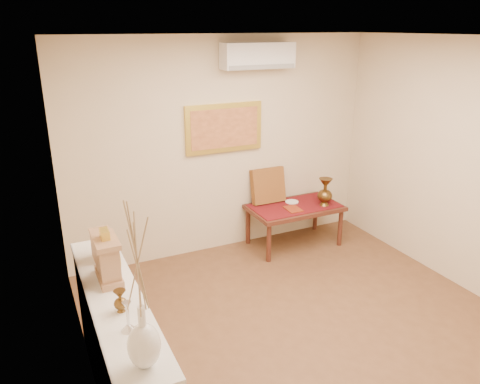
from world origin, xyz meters
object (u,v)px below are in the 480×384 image
mantel_clock (107,258)px  wooden_chest (102,245)px  white_vase (139,290)px  display_ledge (120,352)px  brass_urn_tall (325,189)px  low_table (295,211)px

mantel_clock → wooden_chest: mantel_clock is taller
white_vase → display_ledge: (-0.02, 0.81, -0.98)m
brass_urn_tall → low_table: bearing=157.2°
white_vase → wooden_chest: size_ratio=4.03×
mantel_clock → wooden_chest: 0.37m
brass_urn_tall → display_ledge: brass_urn_tall is taller
display_ledge → wooden_chest: bearing=87.0°
white_vase → wooden_chest: bearing=89.3°
display_ledge → mantel_clock: size_ratio=4.93×
white_vase → low_table: size_ratio=0.82×
brass_urn_tall → wooden_chest: 3.22m
display_ledge → low_table: 3.27m
wooden_chest → low_table: (2.64, 1.27, -0.62)m
wooden_chest → low_table: wooden_chest is taller
white_vase → low_table: bearing=45.3°
display_ledge → wooden_chest: size_ratio=8.28×
white_vase → mantel_clock: white_vase is taller
white_vase → brass_urn_tall: white_vase is taller
mantel_clock → low_table: bearing=31.6°
display_ledge → low_table: display_ledge is taller
mantel_clock → low_table: size_ratio=0.34×
display_ledge → low_table: bearing=35.1°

